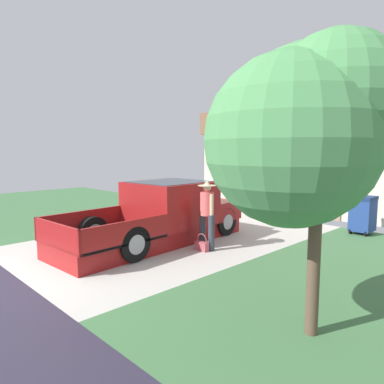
{
  "coord_description": "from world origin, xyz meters",
  "views": [
    {
      "loc": [
        7.18,
        -2.2,
        2.46
      ],
      "look_at": [
        0.84,
        4.03,
        1.4
      ],
      "focal_mm": 33.09,
      "sensor_mm": 36.0,
      "label": 1
    }
  ],
  "objects_px": {
    "person_with_hat": "(207,211)",
    "front_yard_tree": "(305,125)",
    "handbag": "(202,245)",
    "house_with_garage": "(327,158)",
    "pickup_truck": "(166,214)",
    "wheeled_trash_bin": "(363,213)"
  },
  "relations": [
    {
      "from": "person_with_hat",
      "to": "handbag",
      "type": "height_order",
      "value": "person_with_hat"
    },
    {
      "from": "handbag",
      "to": "wheeled_trash_bin",
      "type": "height_order",
      "value": "wheeled_trash_bin"
    },
    {
      "from": "pickup_truck",
      "to": "person_with_hat",
      "type": "relative_size",
      "value": 3.21
    },
    {
      "from": "front_yard_tree",
      "to": "house_with_garage",
      "type": "bearing_deg",
      "value": 113.43
    },
    {
      "from": "handbag",
      "to": "front_yard_tree",
      "type": "relative_size",
      "value": 0.11
    },
    {
      "from": "person_with_hat",
      "to": "house_with_garage",
      "type": "distance_m",
      "value": 9.1
    },
    {
      "from": "pickup_truck",
      "to": "handbag",
      "type": "distance_m",
      "value": 1.52
    },
    {
      "from": "handbag",
      "to": "house_with_garage",
      "type": "bearing_deg",
      "value": 97.29
    },
    {
      "from": "pickup_truck",
      "to": "wheeled_trash_bin",
      "type": "height_order",
      "value": "pickup_truck"
    },
    {
      "from": "pickup_truck",
      "to": "front_yard_tree",
      "type": "xyz_separation_m",
      "value": [
        5.01,
        -1.89,
        2.06
      ]
    },
    {
      "from": "person_with_hat",
      "to": "pickup_truck",
      "type": "bearing_deg",
      "value": 18.41
    },
    {
      "from": "person_with_hat",
      "to": "handbag",
      "type": "xyz_separation_m",
      "value": [
        0.03,
        -0.21,
        -0.83
      ]
    },
    {
      "from": "handbag",
      "to": "person_with_hat",
      "type": "bearing_deg",
      "value": 97.81
    },
    {
      "from": "front_yard_tree",
      "to": "wheeled_trash_bin",
      "type": "relative_size",
      "value": 3.5
    },
    {
      "from": "front_yard_tree",
      "to": "wheeled_trash_bin",
      "type": "bearing_deg",
      "value": 103.24
    },
    {
      "from": "wheeled_trash_bin",
      "to": "house_with_garage",
      "type": "bearing_deg",
      "value": 125.79
    },
    {
      "from": "handbag",
      "to": "house_with_garage",
      "type": "distance_m",
      "value": 9.45
    },
    {
      "from": "house_with_garage",
      "to": "pickup_truck",
      "type": "bearing_deg",
      "value": -91.48
    },
    {
      "from": "person_with_hat",
      "to": "front_yard_tree",
      "type": "relative_size",
      "value": 0.44
    },
    {
      "from": "pickup_truck",
      "to": "handbag",
      "type": "bearing_deg",
      "value": -4.48
    },
    {
      "from": "person_with_hat",
      "to": "front_yard_tree",
      "type": "height_order",
      "value": "front_yard_tree"
    },
    {
      "from": "house_with_garage",
      "to": "wheeled_trash_bin",
      "type": "height_order",
      "value": "house_with_garage"
    }
  ]
}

